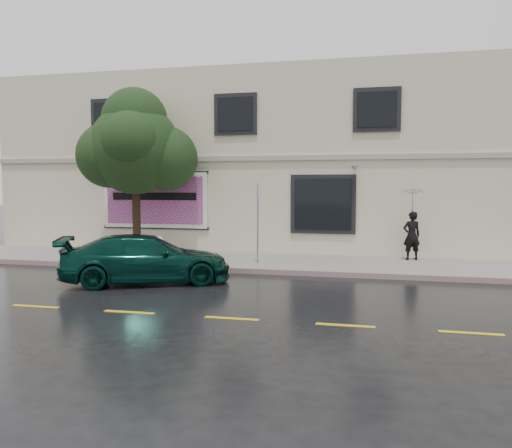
% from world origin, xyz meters
% --- Properties ---
extents(ground, '(90.00, 90.00, 0.00)m').
position_xyz_m(ground, '(0.00, 0.00, 0.00)').
color(ground, black).
rests_on(ground, ground).
extents(sidewalk, '(20.00, 3.50, 0.15)m').
position_xyz_m(sidewalk, '(0.00, 3.25, 0.07)').
color(sidewalk, gray).
rests_on(sidewalk, ground).
extents(curb, '(20.00, 0.18, 0.16)m').
position_xyz_m(curb, '(0.00, 1.50, 0.07)').
color(curb, slate).
rests_on(curb, ground).
extents(road_marking, '(19.00, 0.12, 0.01)m').
position_xyz_m(road_marking, '(0.00, -3.50, 0.01)').
color(road_marking, gold).
rests_on(road_marking, ground).
extents(building, '(20.00, 8.12, 7.00)m').
position_xyz_m(building, '(0.00, 9.00, 3.50)').
color(building, beige).
rests_on(building, ground).
extents(billboard, '(4.30, 0.16, 2.20)m').
position_xyz_m(billboard, '(-3.20, 4.92, 2.05)').
color(billboard, white).
rests_on(billboard, ground).
extents(car, '(4.88, 3.62, 1.30)m').
position_xyz_m(car, '(-1.02, -0.50, 0.65)').
color(car, '#072E26').
rests_on(car, ground).
extents(pedestrian, '(0.68, 0.56, 1.61)m').
position_xyz_m(pedestrian, '(6.19, 4.37, 0.96)').
color(pedestrian, black).
rests_on(pedestrian, sidewalk).
extents(umbrella, '(1.20, 1.20, 0.70)m').
position_xyz_m(umbrella, '(6.19, 4.37, 2.11)').
color(umbrella, black).
rests_on(umbrella, pedestrian).
extents(street_tree, '(3.21, 3.21, 5.36)m').
position_xyz_m(street_tree, '(-3.32, 3.62, 3.88)').
color(street_tree, black).
rests_on(street_tree, sidewalk).
extents(fire_hydrant, '(0.33, 0.31, 0.81)m').
position_xyz_m(fire_hydrant, '(-1.80, 2.18, 0.55)').
color(fire_hydrant, beige).
rests_on(fire_hydrant, sidewalk).
extents(sign_pole, '(0.30, 0.11, 2.54)m').
position_xyz_m(sign_pole, '(1.36, 2.59, 1.68)').
color(sign_pole, gray).
rests_on(sign_pole, sidewalk).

